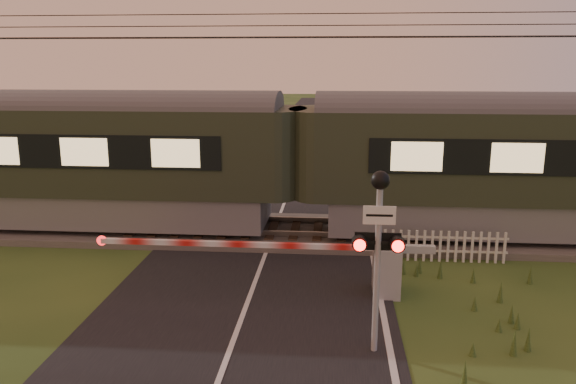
# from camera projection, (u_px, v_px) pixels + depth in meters

# --- Properties ---
(ground) EXTENTS (160.00, 160.00, 0.00)m
(ground) POSITION_uv_depth(u_px,v_px,m) (232.00, 344.00, 9.90)
(ground) COLOR #274319
(ground) RESTS_ON ground
(road) EXTENTS (6.00, 140.00, 0.03)m
(road) POSITION_uv_depth(u_px,v_px,m) (231.00, 350.00, 9.67)
(road) COLOR black
(road) RESTS_ON ground
(track_bed) EXTENTS (140.00, 3.40, 0.39)m
(track_bed) POSITION_uv_depth(u_px,v_px,m) (273.00, 232.00, 16.20)
(track_bed) COLOR #47423D
(track_bed) RESTS_ON ground
(overhead_wires) EXTENTS (120.00, 0.62, 0.62)m
(overhead_wires) POSITION_uv_depth(u_px,v_px,m) (272.00, 29.00, 14.92)
(overhead_wires) COLOR black
(overhead_wires) RESTS_ON ground
(train) EXTENTS (40.51, 2.79, 3.77)m
(train) POSITION_uv_depth(u_px,v_px,m) (298.00, 161.00, 15.66)
(train) COLOR slate
(train) RESTS_ON ground
(boom_gate) EXTENTS (7.35, 0.85, 1.13)m
(boom_gate) POSITION_uv_depth(u_px,v_px,m) (369.00, 265.00, 11.98)
(boom_gate) COLOR gray
(boom_gate) RESTS_ON ground
(crossing_signal) EXTENTS (0.81, 0.34, 3.16)m
(crossing_signal) POSITION_uv_depth(u_px,v_px,m) (379.00, 230.00, 9.17)
(crossing_signal) COLOR gray
(crossing_signal) RESTS_ON ground
(picket_fence) EXTENTS (3.11, 0.07, 0.80)m
(picket_fence) POSITION_uv_depth(u_px,v_px,m) (444.00, 246.00, 13.91)
(picket_fence) COLOR silver
(picket_fence) RESTS_ON ground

